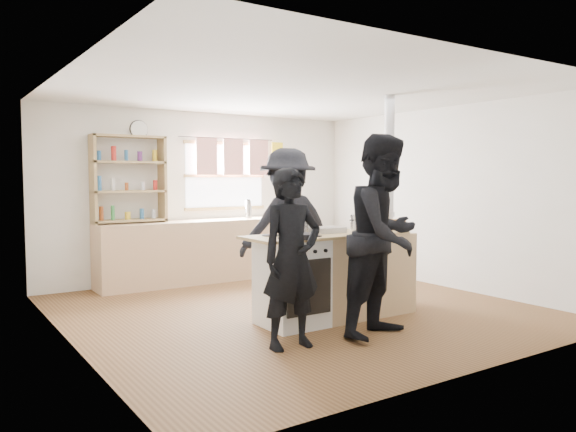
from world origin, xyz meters
The scene contains 14 objects.
ground centered at (0.00, 0.00, -0.01)m, with size 5.00×5.00×0.01m, color brown.
back_counter centered at (0.00, 2.22, 0.45)m, with size 3.40×0.55×0.90m, color tan.
shelving_unit centered at (-1.20, 2.34, 1.51)m, with size 1.00×0.28×1.20m.
thermos centered at (0.61, 2.22, 1.04)m, with size 0.10×0.10×0.27m, color silver.
cooking_island centered at (0.14, -0.55, 0.47)m, with size 1.97×0.64×0.93m.
skillet_greens centered at (-0.53, -0.77, 0.96)m, with size 0.47×0.47×0.05m.
roast_tray centered at (0.07, -0.47, 0.96)m, with size 0.37×0.26×0.06m.
stockpot_stove centered at (-0.21, -0.40, 1.01)m, with size 0.21×0.21×0.18m.
stockpot_counter centered at (0.58, -0.44, 1.02)m, with size 0.27×0.27×0.20m.
bread_board centered at (0.92, -0.63, 0.98)m, with size 0.32×0.26×0.12m.
flue_heater centered at (1.08, -0.36, 0.65)m, with size 0.35×0.35×2.50m.
person_near_left centered at (-0.86, -1.16, 0.81)m, with size 0.59×0.39×1.62m, color black.
person_near_right centered at (0.10, -1.34, 0.97)m, with size 0.94×0.73×1.94m, color black.
person_far centered at (0.11, 0.38, 0.94)m, with size 1.21×0.70×1.88m, color black.
Camera 1 is at (-3.63, -5.28, 1.53)m, focal length 35.00 mm.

